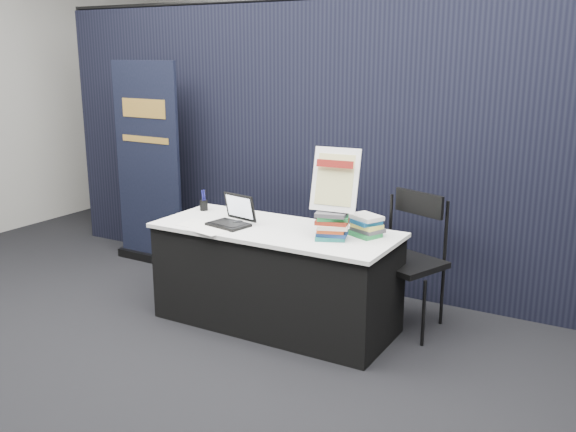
# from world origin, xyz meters

# --- Properties ---
(floor) EXTENTS (8.00, 8.00, 0.00)m
(floor) POSITION_xyz_m (0.00, 0.00, 0.00)
(floor) COLOR black
(floor) RESTS_ON ground
(wall_back) EXTENTS (8.00, 0.02, 3.50)m
(wall_back) POSITION_xyz_m (0.00, 4.00, 1.75)
(wall_back) COLOR #A19F98
(wall_back) RESTS_ON floor
(drape_partition) EXTENTS (6.00, 0.08, 2.40)m
(drape_partition) POSITION_xyz_m (0.00, 1.60, 1.20)
(drape_partition) COLOR black
(drape_partition) RESTS_ON floor
(display_table) EXTENTS (1.80, 0.75, 0.75)m
(display_table) POSITION_xyz_m (0.00, 0.55, 0.38)
(display_table) COLOR black
(display_table) RESTS_ON floor
(laptop) EXTENTS (0.32, 0.28, 0.22)m
(laptop) POSITION_xyz_m (-0.33, 0.46, 0.80)
(laptop) COLOR black
(laptop) RESTS_ON display_table
(mouse) EXTENTS (0.08, 0.11, 0.03)m
(mouse) POSITION_xyz_m (-0.29, 0.49, 0.77)
(mouse) COLOR black
(mouse) RESTS_ON display_table
(brochure_left) EXTENTS (0.31, 0.22, 0.00)m
(brochure_left) POSITION_xyz_m (-0.53, 0.35, 0.75)
(brochure_left) COLOR white
(brochure_left) RESTS_ON display_table
(brochure_mid) EXTENTS (0.33, 0.26, 0.00)m
(brochure_mid) POSITION_xyz_m (-0.39, 0.27, 0.75)
(brochure_mid) COLOR white
(brochure_mid) RESTS_ON display_table
(brochure_right) EXTENTS (0.31, 0.28, 0.00)m
(brochure_right) POSITION_xyz_m (-0.43, 0.31, 0.75)
(brochure_right) COLOR silver
(brochure_right) RESTS_ON display_table
(pen_cup) EXTENTS (0.08, 0.08, 0.08)m
(pen_cup) POSITION_xyz_m (-0.78, 0.72, 0.79)
(pen_cup) COLOR black
(pen_cup) RESTS_ON display_table
(book_stack_tall) EXTENTS (0.25, 0.22, 0.19)m
(book_stack_tall) POSITION_xyz_m (0.49, 0.50, 0.85)
(book_stack_tall) COLOR #1B6963
(book_stack_tall) RESTS_ON display_table
(book_stack_short) EXTENTS (0.25, 0.23, 0.15)m
(book_stack_short) POSITION_xyz_m (0.65, 0.70, 0.82)
(book_stack_short) COLOR #1F753A
(book_stack_short) RESTS_ON display_table
(info_sign) EXTENTS (0.34, 0.17, 0.44)m
(info_sign) POSITION_xyz_m (0.49, 0.53, 1.16)
(info_sign) COLOR black
(info_sign) RESTS_ON book_stack_tall
(pullup_banner) EXTENTS (0.82, 0.12, 1.92)m
(pullup_banner) POSITION_xyz_m (-1.81, 1.22, 0.85)
(pullup_banner) COLOR black
(pullup_banner) RESTS_ON floor
(stacking_chair) EXTENTS (0.58, 0.60, 1.00)m
(stacking_chair) POSITION_xyz_m (0.86, 1.00, 0.55)
(stacking_chair) COLOR black
(stacking_chair) RESTS_ON floor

